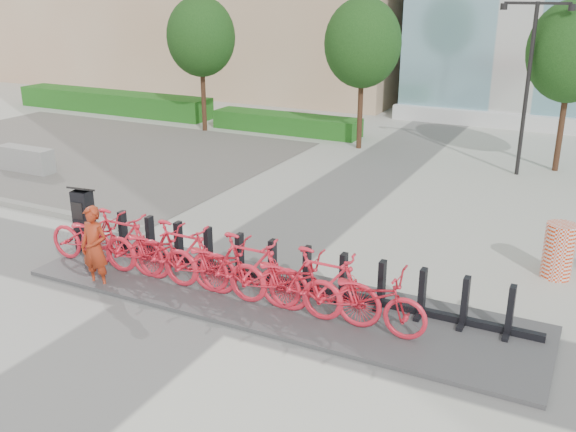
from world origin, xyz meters
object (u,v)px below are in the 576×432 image
at_px(bike_0, 93,238).
at_px(kiosk, 84,219).
at_px(construction_barrel, 559,251).
at_px(worker_red, 94,248).
at_px(jersey_barrier, 26,159).

relative_size(bike_0, kiosk, 1.50).
xyz_separation_m(bike_0, construction_barrel, (8.38, 3.74, -0.09)).
bearing_deg(kiosk, construction_barrel, 13.06).
xyz_separation_m(worker_red, construction_barrel, (7.71, 4.39, -0.25)).
relative_size(worker_red, construction_barrel, 1.45).
relative_size(worker_red, jersey_barrier, 0.83).
relative_size(bike_0, construction_barrel, 1.93).
xyz_separation_m(bike_0, worker_red, (0.67, -0.65, 0.16)).
bearing_deg(kiosk, jersey_barrier, 140.83).
bearing_deg(worker_red, jersey_barrier, 144.14).
xyz_separation_m(kiosk, worker_red, (1.39, -1.19, 0.04)).
bearing_deg(jersey_barrier, kiosk, -33.05).
distance_m(worker_red, jersey_barrier, 9.28).
bearing_deg(jersey_barrier, bike_0, -33.49).
height_order(worker_red, construction_barrel, worker_red).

